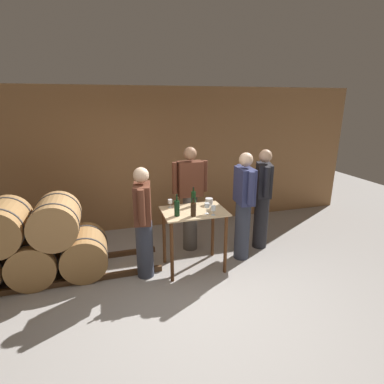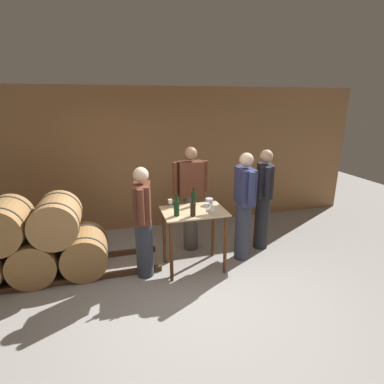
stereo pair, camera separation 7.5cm
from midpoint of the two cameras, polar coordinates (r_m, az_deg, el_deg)
name	(u,v)px [view 2 (the right image)]	position (r m, az deg, el deg)	size (l,w,h in m)	color
ground_plane	(198,304)	(4.00, 1.74, -20.52)	(14.00, 14.00, 0.00)	#9E9993
back_wall	(159,159)	(5.85, -5.85, 6.21)	(8.40, 0.05, 2.70)	#996B42
barrel_rack	(34,244)	(4.77, -27.42, -8.73)	(3.47, 0.77, 1.18)	#4C331E
tasting_table	(194,224)	(4.40, 0.84, -6.10)	(0.91, 0.65, 0.92)	#D1B284
wine_bottle_far_left	(177,208)	(4.09, -2.44, -3.01)	(0.08, 0.08, 0.31)	black
wine_bottle_left	(193,209)	(4.08, 0.70, -3.30)	(0.07, 0.07, 0.26)	black
wine_bottle_center	(194,198)	(4.47, 0.79, -1.21)	(0.07, 0.07, 0.30)	black
wine_glass_near_left	(170,202)	(4.42, -3.72, -1.84)	(0.06, 0.06, 0.13)	silver
wine_glass_near_center	(207,206)	(4.16, 3.32, -2.64)	(0.07, 0.07, 0.16)	silver
wine_glass_near_right	(213,209)	(4.12, 4.52, -3.18)	(0.07, 0.07, 0.14)	silver
ice_bucket	(209,202)	(4.54, 3.77, -1.84)	(0.11, 0.11, 0.10)	silver
person_host	(244,205)	(4.67, 10.33, -2.42)	(0.25, 0.59, 1.71)	#333847
person_visitor_with_scarf	(263,198)	(5.10, 13.85, -1.08)	(0.34, 0.56, 1.70)	#232328
person_visitor_bearded	(143,221)	(4.20, -8.80, -5.47)	(0.29, 0.58, 1.61)	#333847
person_visitor_near_door	(191,197)	(4.90, 0.18, -0.95)	(0.59, 0.24, 1.75)	#4C4742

